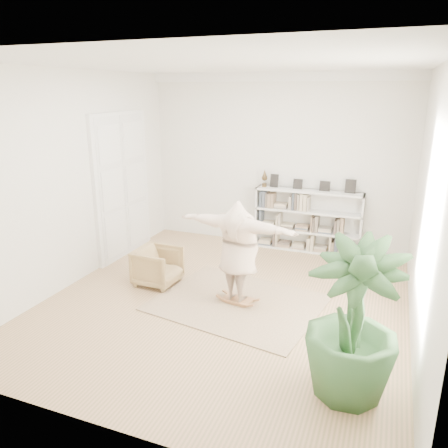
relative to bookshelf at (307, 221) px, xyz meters
name	(u,v)px	position (x,y,z in m)	size (l,w,h in m)	color
floor	(226,301)	(-0.74, -2.82, -0.64)	(6.00, 6.00, 0.00)	olive
room_shell	(279,77)	(-0.74, 0.12, 2.87)	(6.00, 6.00, 6.00)	silver
doors	(123,187)	(-3.45, -1.52, 0.76)	(0.09, 1.78, 2.92)	white
bookshelf	(307,221)	(0.00, 0.00, 0.00)	(2.20, 0.35, 1.64)	silver
armchair	(158,266)	(-2.09, -2.60, -0.31)	(0.69, 0.72, 0.65)	tan
rug	(238,303)	(-0.54, -2.81, -0.63)	(2.50, 2.00, 0.02)	tan
rocker_board	(238,300)	(-0.54, -2.81, -0.57)	(0.50, 0.35, 0.10)	#9C613E
person	(238,249)	(-0.54, -2.81, 0.29)	(1.97, 0.54, 1.61)	beige
houseplant	(353,321)	(1.31, -4.40, 0.27)	(1.02, 1.02, 1.81)	#2D552A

